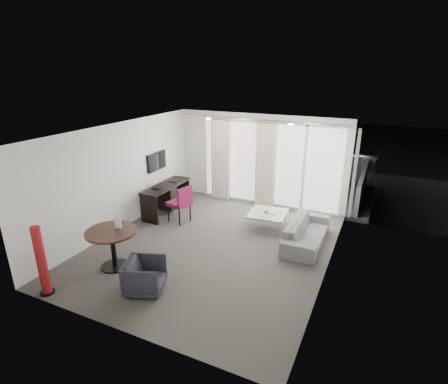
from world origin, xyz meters
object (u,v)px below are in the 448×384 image
at_px(desk, 167,199).
at_px(desk_chair, 179,204).
at_px(sofa, 307,232).
at_px(round_table, 113,249).
at_px(rattan_chair_a, 309,187).
at_px(coffee_table, 267,220).
at_px(rattan_chair_b, 336,179).
at_px(tub_armchair, 145,276).
at_px(red_lamp, 41,261).

distance_m(desk, desk_chair, 0.72).
relative_size(desk_chair, sofa, 0.51).
bearing_deg(desk, sofa, -2.59).
xyz_separation_m(round_table, sofa, (3.28, 2.62, -0.12)).
bearing_deg(desk_chair, rattan_chair_a, 61.78).
bearing_deg(round_table, coffee_table, 54.05).
relative_size(desk_chair, round_table, 0.98).
bearing_deg(round_table, desk_chair, 89.90).
height_order(desk_chair, rattan_chair_b, desk_chair).
bearing_deg(desk, tub_armchair, -62.25).
bearing_deg(desk_chair, desk, 162.76).
relative_size(coffee_table, rattan_chair_a, 1.21).
relative_size(coffee_table, sofa, 0.47).
bearing_deg(round_table, rattan_chair_b, 62.98).
distance_m(tub_armchair, rattan_chair_a, 6.20).
bearing_deg(coffee_table, round_table, -125.95).
relative_size(round_table, rattan_chair_a, 1.35).
xyz_separation_m(tub_armchair, rattan_chair_b, (2.28, 6.95, 0.11)).
bearing_deg(rattan_chair_a, red_lamp, -115.98).
bearing_deg(desk, round_table, -77.58).
relative_size(desk, desk_chair, 1.75).
bearing_deg(red_lamp, tub_armchair, 27.28).
xyz_separation_m(desk, round_table, (0.62, -2.80, 0.00)).
height_order(coffee_table, sofa, sofa).
xyz_separation_m(desk, rattan_chair_a, (3.31, 2.79, -0.03)).
height_order(round_table, rattan_chair_a, round_table).
bearing_deg(red_lamp, coffee_table, 57.48).
relative_size(round_table, sofa, 0.52).
bearing_deg(tub_armchair, coffee_table, -38.85).
height_order(desk, tub_armchair, desk).
relative_size(sofa, rattan_chair_a, 2.58).
bearing_deg(round_table, rattan_chair_a, 64.27).
bearing_deg(desk, rattan_chair_b, 43.48).
xyz_separation_m(desk, sofa, (3.90, -0.18, -0.12)).
bearing_deg(rattan_chair_b, sofa, -84.36).
height_order(round_table, red_lamp, red_lamp).
xyz_separation_m(desk_chair, rattan_chair_a, (2.69, 3.14, -0.12)).
xyz_separation_m(desk, red_lamp, (0.12, -4.00, 0.25)).
height_order(desk_chair, coffee_table, desk_chair).
bearing_deg(red_lamp, round_table, 67.47).
relative_size(desk_chair, coffee_table, 1.09).
distance_m(round_table, coffee_table, 3.77).
xyz_separation_m(sofa, rattan_chair_b, (0.06, 3.93, 0.14)).
relative_size(desk, tub_armchair, 2.53).
bearing_deg(tub_armchair, sofa, -56.76).
bearing_deg(desk_chair, tub_armchair, -57.20).
height_order(red_lamp, rattan_chair_b, red_lamp).
distance_m(desk, sofa, 3.91).
relative_size(tub_armchair, rattan_chair_a, 0.91).
distance_m(sofa, rattan_chair_b, 3.93).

